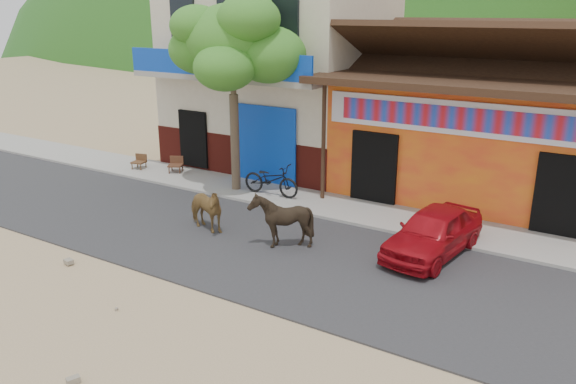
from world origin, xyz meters
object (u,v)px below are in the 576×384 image
at_px(scooter, 271,180).
at_px(cafe_chair_right, 175,158).
at_px(cow_tan, 204,209).
at_px(cow_dark, 281,220).
at_px(red_car, 433,232).
at_px(cafe_chair_left, 138,156).
at_px(tree, 234,94).

height_order(scooter, cafe_chair_right, cafe_chair_right).
height_order(cow_tan, scooter, cow_tan).
relative_size(cow_dark, cafe_chair_right, 1.36).
xyz_separation_m(red_car, cafe_chair_left, (-11.27, 1.59, -0.01)).
relative_size(cow_dark, scooter, 0.73).
height_order(tree, cow_tan, tree).
bearing_deg(cow_tan, cow_dark, -74.66).
bearing_deg(cafe_chair_right, scooter, -32.99).
height_order(tree, cafe_chair_left, tree).
distance_m(cow_tan, cafe_chair_left, 6.55).
relative_size(red_car, cafe_chair_right, 3.27).
distance_m(scooter, cafe_chair_left, 5.72).
bearing_deg(cafe_chair_right, tree, -35.77).
distance_m(cow_dark, cafe_chair_left, 8.57).
xyz_separation_m(tree, cow_tan, (1.31, -3.15, -2.48)).
height_order(cow_dark, cafe_chair_left, cow_dark).
xyz_separation_m(cow_tan, red_car, (5.57, 1.63, -0.03)).
height_order(tree, red_car, tree).
bearing_deg(cow_dark, cafe_chair_right, -109.34).
xyz_separation_m(tree, cafe_chair_right, (-2.94, 0.41, -2.49)).
height_order(red_car, cafe_chair_left, red_car).
relative_size(red_car, cafe_chair_left, 3.52).
bearing_deg(cow_tan, tree, 34.50).
bearing_deg(cafe_chair_left, red_car, -22.06).
relative_size(cow_dark, red_car, 0.42).
bearing_deg(red_car, cafe_chair_right, 177.15).
xyz_separation_m(tree, red_car, (6.87, -1.51, -2.51)).
bearing_deg(cafe_chair_left, scooter, -14.53).
bearing_deg(cow_tan, cafe_chair_right, 62.03).
height_order(scooter, cafe_chair_left, scooter).
xyz_separation_m(cow_dark, cafe_chair_right, (-6.53, 3.41, -0.10)).
relative_size(tree, red_car, 1.81).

